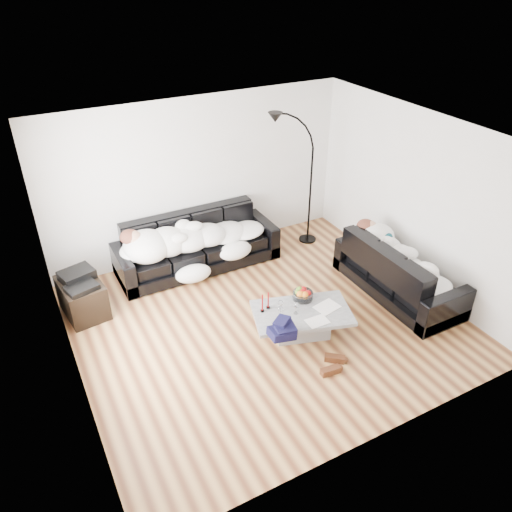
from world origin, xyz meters
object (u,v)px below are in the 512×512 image
stereo (78,278)px  wine_glass_b (280,312)px  sleeper_back (197,233)px  av_cabinet (83,298)px  sofa_back (197,243)px  wine_glass_c (296,308)px  candle_right (268,301)px  candle_left (262,303)px  floor_lamp (311,186)px  sofa_right (399,270)px  sleeper_right (402,257)px  wine_glass_a (281,306)px  coffee_table (301,322)px  shoes (333,365)px  fruit_bowl (303,294)px

stereo → wine_glass_b: bearing=-55.3°
sleeper_back → av_cabinet: size_ratio=2.89×
sleeper_back → stereo: (-1.90, -0.34, -0.05)m
sofa_back → wine_glass_c: size_ratio=15.38×
wine_glass_b → candle_right: (-0.04, 0.25, 0.04)m
candle_left → stereo: size_ratio=0.61×
stereo → floor_lamp: size_ratio=0.21×
av_cabinet → floor_lamp: size_ratio=0.36×
sofa_right → sleeper_right: size_ratio=1.17×
sleeper_back → wine_glass_a: bearing=-81.0°
coffee_table → wine_glass_c: (-0.09, 0.01, 0.27)m
av_cabinet → wine_glass_b: bearing=-47.2°
coffee_table → shoes: size_ratio=2.98×
wine_glass_b → shoes: (0.32, -0.75, -0.41)m
sofa_back → sleeper_back: size_ratio=1.18×
sofa_back → sofa_right: bearing=-41.9°
sleeper_back → candle_left: 1.94m
sleeper_right → stereo: size_ratio=3.96×
coffee_table → candle_left: size_ratio=4.76×
wine_glass_b → shoes: bearing=-67.3°
floor_lamp → candle_left: bearing=-119.5°
av_cabinet → floor_lamp: (3.94, 0.27, 0.78)m
coffee_table → floor_lamp: 2.70m
sofa_right → shoes: bearing=115.9°
coffee_table → shoes: bearing=-90.2°
sofa_back → candle_right: bearing=-83.9°
sleeper_right → floor_lamp: (-0.30, 1.97, 0.41)m
floor_lamp → shoes: bearing=-100.8°
floor_lamp → fruit_bowl: bearing=-108.4°
wine_glass_b → candle_right: size_ratio=0.72×
sofa_right → coffee_table: sofa_right is taller
sleeper_back → sleeper_right: bearing=-41.2°
wine_glass_b → av_cabinet: size_ratio=0.24×
sleeper_back → fruit_bowl: bearing=-69.4°
sleeper_right → sofa_right: bearing=0.0°
wine_glass_b → stereo: size_ratio=0.41×
wine_glass_a → av_cabinet: bearing=142.8°
sofa_back → coffee_table: (0.57, -2.22, -0.24)m
shoes → floor_lamp: size_ratio=0.20×
candle_left → floor_lamp: (1.93, 1.86, 0.54)m
sleeper_back → fruit_bowl: sleeper_back is taller
sofa_right → sleeper_back: 3.12m
wine_glass_a → shoes: (0.24, -0.87, -0.41)m
sleeper_right → floor_lamp: 2.04m
sofa_right → stereo: (-4.24, 1.70, 0.17)m
wine_glass_b → av_cabinet: (-2.15, 1.81, -0.20)m
shoes → av_cabinet: av_cabinet is taller
coffee_table → wine_glass_c: 0.28m
sofa_back → candle_right: 1.97m
candle_left → wine_glass_c: bearing=-32.5°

